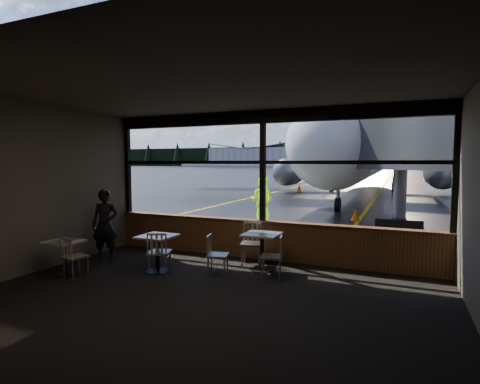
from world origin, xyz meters
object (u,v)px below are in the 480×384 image
Objects in this scene: jet_bridge at (422,156)px; passenger at (105,225)px; cafe_table_left at (65,258)px; ground_crew at (262,201)px; chair_near_n at (251,244)px; chair_mid_s at (160,253)px; airliner at (363,119)px; cafe_table_mid at (158,254)px; chair_near_e at (271,257)px; chair_left_s at (76,257)px; chair_near_w at (218,256)px; cone_wing at (299,188)px; cafe_table_near at (262,252)px; cone_nose at (355,215)px.

jet_bridge is 6.82× the size of passenger.
ground_crew reaches higher than cafe_table_left.
jet_bridge reaches higher than chair_near_n.
airliner is at bearing 65.84° from chair_mid_s.
cafe_table_mid is 0.18m from chair_mid_s.
chair_near_e is 3.90m from chair_left_s.
chair_near_w is (-3.96, -7.14, -2.08)m from jet_bridge.
passenger is at bearing -134.36° from jet_bridge.
chair_near_n is at bearing 23.10° from chair_mid_s.
cafe_table_mid is 0.46× the size of passenger.
jet_bridge reaches higher than cone_wing.
chair_near_e is 0.52× the size of passenger.
passenger reaches higher than cafe_table_near.
cafe_table_left is (-3.45, -24.71, -5.26)m from airliner.
chair_near_w is (-0.54, -23.55, -5.19)m from airliner.
passenger reaches higher than chair_near_e.
chair_mid_s reaches higher than cafe_table_mid.
ground_crew is at bearing 93.09° from chair_left_s.
ground_crew is (1.29, 7.34, 0.49)m from chair_left_s.
chair_near_w is at bearing 100.51° from ground_crew.
cone_wing is at bearing 77.06° from chair_mid_s.
chair_mid_s is at bearing -82.84° from cone_wing.
passenger is at bearing 73.30° from ground_crew.
jet_bridge is 20.07× the size of cone_wing.
passenger reaches higher than chair_left_s.
chair_mid_s is at bearing 28.43° from chair_near_n.
jet_bridge reaches higher than chair_near_w.
airliner reaches higher than chair_near_w.
cafe_table_left is at bearing -175.39° from chair_mid_s.
chair_near_w is (-0.68, -0.71, 0.02)m from cafe_table_near.
cone_wing is (-1.03, 22.21, -0.56)m from passenger.
cone_wing is (-4.54, -1.28, -5.33)m from airliner.
chair_near_e is at bearing -94.79° from cone_nose.
chair_near_n is (1.60, 1.28, 0.09)m from cafe_table_mid.
jet_bridge is 6.35× the size of ground_crew.
cafe_table_near is 0.84× the size of chair_near_n.
chair_mid_s is at bearing -124.36° from jet_bridge.
cafe_table_left is 10.82m from cone_nose.
cafe_table_mid is 2.05m from chair_near_n.
cafe_table_near is 7.97m from cone_nose.
jet_bridge is 17.24m from cone_wing.
ground_crew reaches higher than chair_left_s.
chair_near_n reaches higher than chair_near_e.
passenger is (-1.68, 0.30, 0.45)m from cafe_table_mid.
airliner reaches higher than cone_nose.
cone_nose is at bearing 64.52° from cafe_table_left.
ground_crew is at bearing 89.99° from cafe_table_mid.
ground_crew is at bearing 53.44° from passenger.
jet_bridge reaches higher than cafe_table_left.
chair_near_e is (-2.92, -6.87, -2.07)m from jet_bridge.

